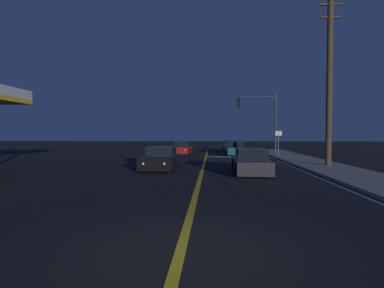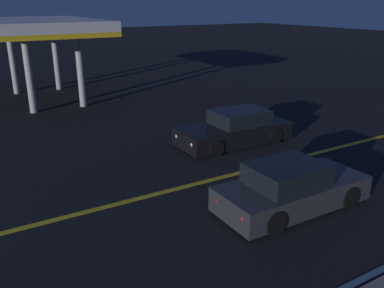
% 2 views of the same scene
% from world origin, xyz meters
% --- Properties ---
extents(ground_plane, '(160.00, 160.00, 0.00)m').
position_xyz_m(ground_plane, '(0.00, 0.00, 0.00)').
color(ground_plane, black).
extents(sidewalk_right, '(3.20, 43.89, 0.15)m').
position_xyz_m(sidewalk_right, '(7.58, 12.19, 0.07)').
color(sidewalk_right, gray).
rests_on(sidewalk_right, ground).
extents(lane_line_center, '(0.20, 41.45, 0.01)m').
position_xyz_m(lane_line_center, '(0.00, 12.19, 0.01)').
color(lane_line_center, gold).
rests_on(lane_line_center, ground).
extents(lane_line_edge_right, '(0.16, 41.45, 0.01)m').
position_xyz_m(lane_line_edge_right, '(5.73, 12.19, 0.01)').
color(lane_line_edge_right, silver).
rests_on(lane_line_edge_right, ground).
extents(stop_bar, '(5.98, 0.50, 0.01)m').
position_xyz_m(stop_bar, '(2.99, 22.88, 0.01)').
color(stop_bar, silver).
rests_on(stop_bar, ground).
extents(car_far_approaching_red, '(1.98, 4.74, 1.34)m').
position_xyz_m(car_far_approaching_red, '(-2.52, 26.84, 0.58)').
color(car_far_approaching_red, maroon).
rests_on(car_far_approaching_red, ground).
extents(car_mid_block_charcoal, '(1.89, 4.39, 1.34)m').
position_xyz_m(car_mid_block_charcoal, '(2.66, 11.25, 0.58)').
color(car_mid_block_charcoal, '#2D2D33').
rests_on(car_mid_block_charcoal, ground).
extents(car_side_waiting_white, '(2.11, 4.50, 1.34)m').
position_xyz_m(car_side_waiting_white, '(2.99, 31.43, 0.58)').
color(car_side_waiting_white, silver).
rests_on(car_side_waiting_white, ground).
extents(car_distant_tail_teal, '(1.93, 4.51, 1.34)m').
position_xyz_m(car_distant_tail_teal, '(2.98, 25.85, 0.58)').
color(car_distant_tail_teal, '#195960').
rests_on(car_distant_tail_teal, ground).
extents(car_lead_oncoming_black, '(1.97, 4.66, 1.34)m').
position_xyz_m(car_lead_oncoming_black, '(-2.56, 13.22, 0.58)').
color(car_lead_oncoming_black, black).
rests_on(car_lead_oncoming_black, ground).
extents(traffic_signal_near_right, '(3.83, 0.28, 6.15)m').
position_xyz_m(traffic_signal_near_right, '(5.47, 25.18, 4.08)').
color(traffic_signal_near_right, '#38383D').
rests_on(traffic_signal_near_right, ground).
extents(utility_pole_right, '(1.49, 0.36, 10.76)m').
position_xyz_m(utility_pole_right, '(7.88, 14.40, 5.51)').
color(utility_pole_right, '#4C3823').
rests_on(utility_pole_right, ground).
extents(street_sign_corner, '(0.56, 0.06, 2.41)m').
position_xyz_m(street_sign_corner, '(6.48, 22.38, 1.62)').
color(street_sign_corner, slate).
rests_on(street_sign_corner, ground).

